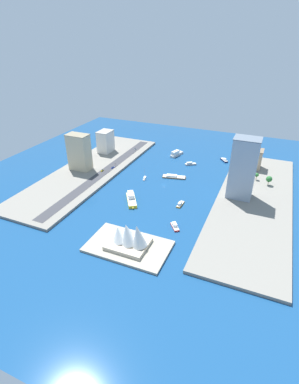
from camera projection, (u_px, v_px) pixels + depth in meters
ground_plane at (164, 185)px, 321.37m from camera, size 440.00×440.00×0.00m
quay_west at (254, 201)px, 287.78m from camera, size 70.00×240.00×2.62m
quay_east at (91, 170)px, 353.69m from camera, size 70.00×240.00×2.62m
peninsula_point at (128, 246)px, 228.40m from camera, size 64.30×39.13×2.00m
road_strip at (105, 171)px, 346.26m from camera, size 11.85×228.00×0.15m
water_taxi_orange at (180, 204)px, 283.27m from camera, size 4.50×13.98×3.95m
ferry_white_commuter at (176, 154)px, 395.68m from camera, size 12.34×25.52×7.35m
barge_flat_brown at (174, 177)px, 337.14m from camera, size 27.88×13.63×3.13m
sailboat_small_white at (145, 178)px, 334.08m from camera, size 5.42×11.70×12.67m
patrol_launch_navy at (224, 160)px, 380.03m from camera, size 11.78×13.90×3.83m
yacht_sleek_gray at (190, 164)px, 369.16m from camera, size 14.27×11.48×3.73m
ferry_yellow_fast at (131, 199)px, 289.86m from camera, size 21.38×27.70×7.11m
tugboat_red at (175, 226)px, 251.27m from camera, size 11.09×12.80×3.74m
hotel_broad_white at (106, 141)px, 396.56m from camera, size 16.67×22.34×28.88m
apartment_midrise_tan at (249, 158)px, 353.01m from camera, size 31.26×17.46×22.98m
office_block_beige at (79, 152)px, 342.19m from camera, size 25.78×15.83×42.96m
tower_tall_glass at (243, 169)px, 279.72m from camera, size 24.93×19.11×60.92m
van_white at (135, 149)px, 409.07m from camera, size 1.84×4.28×1.57m
hatchback_blue at (113, 167)px, 354.05m from camera, size 2.20×4.95×1.67m
taxi_yellow_cab at (102, 170)px, 346.45m from camera, size 1.85×4.70×1.65m
traffic_light_waterfront at (115, 165)px, 352.56m from camera, size 0.36×0.36×6.50m
opera_landmark at (129, 237)px, 223.57m from camera, size 31.45×25.87×21.49m
park_tree_cluster at (266, 178)px, 315.17m from camera, size 18.63×13.47×10.30m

